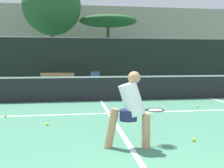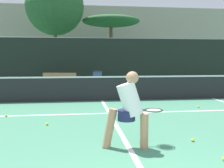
{
  "view_description": "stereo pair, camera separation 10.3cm",
  "coord_description": "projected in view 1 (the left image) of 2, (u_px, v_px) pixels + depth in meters",
  "views": [
    {
      "loc": [
        -0.99,
        -2.29,
        1.6
      ],
      "look_at": [
        -0.02,
        4.44,
        0.95
      ],
      "focal_mm": 42.0,
      "sensor_mm": 36.0,
      "label": 1
    },
    {
      "loc": [
        -0.89,
        -2.31,
        1.6
      ],
      "look_at": [
        -0.02,
        4.44,
        0.95
      ],
      "focal_mm": 42.0,
      "sensor_mm": 36.0,
      "label": 2
    }
  ],
  "objects": [
    {
      "name": "tree_west",
      "position": [
        52.0,
        6.0,
        20.6
      ],
      "size": [
        4.58,
        4.58,
        8.06
      ],
      "color": "brown",
      "rests_on": "ground"
    },
    {
      "name": "fence_back",
      "position": [
        91.0,
        62.0,
        15.45
      ],
      "size": [
        24.0,
        0.06,
        2.85
      ],
      "color": "black",
      "rests_on": "ground"
    },
    {
      "name": "court_service_line",
      "position": [
        109.0,
        113.0,
        7.73
      ],
      "size": [
        8.25,
        0.1,
        0.01
      ],
      "primitive_type": "cube",
      "color": "white",
      "rests_on": "ground"
    },
    {
      "name": "tennis_ball_scattered_6",
      "position": [
        133.0,
        116.0,
        7.21
      ],
      "size": [
        0.07,
        0.07,
        0.07
      ],
      "primitive_type": "sphere",
      "color": "#D1E033",
      "rests_on": "ground"
    },
    {
      "name": "tennis_ball_scattered_5",
      "position": [
        5.0,
        116.0,
        7.24
      ],
      "size": [
        0.07,
        0.07,
        0.07
      ],
      "primitive_type": "sphere",
      "color": "#D1E033",
      "rests_on": "ground"
    },
    {
      "name": "trash_bin",
      "position": [
        95.0,
        80.0,
        14.22
      ],
      "size": [
        0.51,
        0.51,
        0.95
      ],
      "color": "#384C7F",
      "rests_on": "ground"
    },
    {
      "name": "building_far",
      "position": [
        84.0,
        41.0,
        27.35
      ],
      "size": [
        36.0,
        2.4,
        6.91
      ],
      "primitive_type": "cube",
      "color": "gray",
      "rests_on": "ground"
    },
    {
      "name": "tree_mid",
      "position": [
        108.0,
        22.0,
        22.32
      ],
      "size": [
        4.91,
        4.91,
        5.27
      ],
      "color": "brown",
      "rests_on": "ground"
    },
    {
      "name": "parked_car",
      "position": [
        30.0,
        73.0,
        17.5
      ],
      "size": [
        1.81,
        4.57,
        1.53
      ],
      "color": "silver",
      "rests_on": "ground"
    },
    {
      "name": "courtside_bench",
      "position": [
        57.0,
        80.0,
        13.99
      ],
      "size": [
        1.85,
        0.65,
        0.86
      ],
      "rotation": [
        0.0,
        0.0,
        -0.15
      ],
      "color": "olive",
      "rests_on": "ground"
    },
    {
      "name": "tennis_ball_scattered_3",
      "position": [
        47.0,
        124.0,
        6.31
      ],
      "size": [
        0.07,
        0.07,
        0.07
      ],
      "primitive_type": "sphere",
      "color": "#D1E033",
      "rests_on": "ground"
    },
    {
      "name": "player_practicing",
      "position": [
        131.0,
        107.0,
        4.67
      ],
      "size": [
        1.19,
        0.54,
        1.39
      ],
      "rotation": [
        0.0,
        0.0,
        -0.18
      ],
      "color": "tan",
      "rests_on": "ground"
    },
    {
      "name": "net",
      "position": [
        101.0,
        88.0,
        10.04
      ],
      "size": [
        11.09,
        0.09,
        1.07
      ],
      "color": "slate",
      "rests_on": "ground"
    },
    {
      "name": "tennis_ball_scattered_1",
      "position": [
        197.0,
        106.0,
        8.67
      ],
      "size": [
        0.07,
        0.07,
        0.07
      ],
      "primitive_type": "sphere",
      "color": "#D1E033",
      "rests_on": "ground"
    },
    {
      "name": "tennis_ball_scattered_7",
      "position": [
        194.0,
        140.0,
        5.11
      ],
      "size": [
        0.07,
        0.07,
        0.07
      ],
      "primitive_type": "sphere",
      "color": "#D1E033",
      "rests_on": "ground"
    },
    {
      "name": "court_center_mark",
      "position": [
        114.0,
        121.0,
        6.74
      ],
      "size": [
        0.1,
        6.82,
        0.01
      ],
      "primitive_type": "cube",
      "color": "white",
      "rests_on": "ground"
    }
  ]
}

